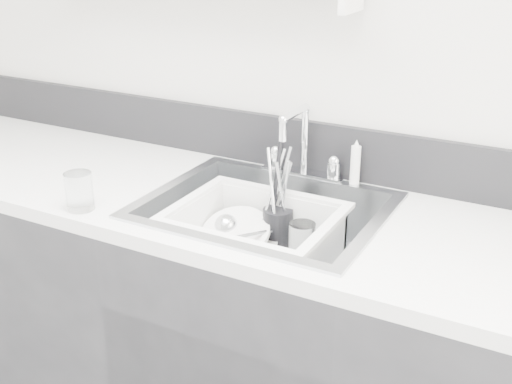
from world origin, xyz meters
The scene contains 12 objects.
counter_run centered at (0.00, 1.19, 0.46)m, with size 3.20×0.62×0.92m.
backsplash centered at (0.00, 1.49, 1.00)m, with size 3.20×0.02×0.16m, color black.
sink centered at (0.00, 1.19, 0.83)m, with size 0.64×0.52×0.20m, color silver, non-canonical shape.
faucet centered at (0.00, 1.44, 0.98)m, with size 0.26×0.18×0.23m.
side_sprayer centered at (0.16, 1.44, 0.99)m, with size 0.03×0.03×0.14m, color white.
wash_tub centered at (-0.01, 1.15, 0.84)m, with size 0.44×0.35×0.17m, color white, non-canonical shape.
plate_stack centered at (-0.08, 1.19, 0.79)m, with size 0.24×0.24×0.10m.
utensil_cup centered at (0.00, 1.28, 0.83)m, with size 0.09×0.09×0.29m.
ladle centered at (-0.07, 1.19, 0.81)m, with size 0.27×0.10×0.08m, color silver, non-canonical shape.
tumbler_in_tub centered at (0.10, 1.23, 0.82)m, with size 0.07×0.07×0.10m, color white.
tumbler_counter centered at (-0.42, 0.94, 0.97)m, with size 0.07×0.07×0.10m, color white.
bowl_small centered at (0.10, 1.14, 0.78)m, with size 0.10×0.10×0.03m, color white.
Camera 1 is at (0.73, -0.21, 1.62)m, focal length 45.00 mm.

